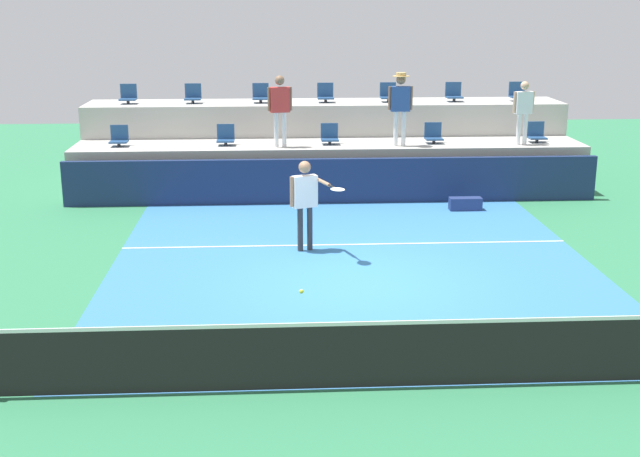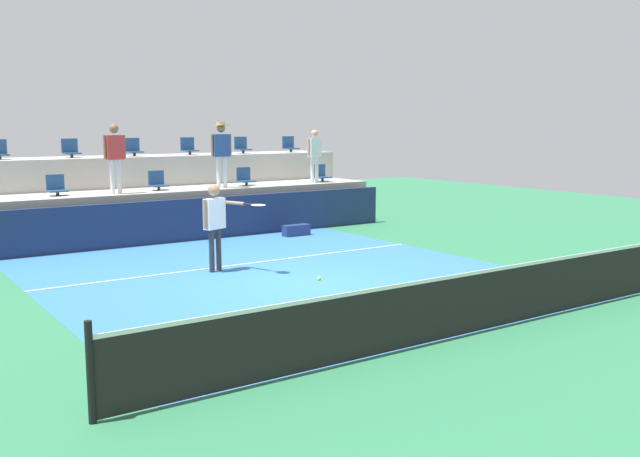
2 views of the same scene
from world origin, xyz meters
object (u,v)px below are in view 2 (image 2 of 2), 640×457
at_px(stadium_chair_upper_mid_left, 71,150).
at_px(tennis_player, 216,218).
at_px(stadium_chair_upper_mid_right, 189,147).
at_px(stadium_chair_lower_far_right, 321,174).
at_px(stadium_chair_upper_right, 242,146).
at_px(stadium_chair_upper_far_right, 290,146).
at_px(spectator_in_white, 115,151).
at_px(spectator_with_hat, 221,147).
at_px(stadium_chair_lower_center, 157,182).
at_px(equipment_bag, 296,230).
at_px(stadium_chair_lower_right, 245,178).
at_px(spectator_leaning_on_rail, 314,151).
at_px(tennis_ball, 319,279).
at_px(stadium_chair_upper_center, 133,149).
at_px(stadium_chair_lower_left, 56,187).

distance_m(stadium_chair_upper_mid_left, tennis_player, 7.16).
relative_size(stadium_chair_upper_mid_right, tennis_player, 0.29).
bearing_deg(stadium_chair_lower_far_right, stadium_chair_upper_right, 135.14).
distance_m(stadium_chair_upper_far_right, spectator_in_white, 6.95).
xyz_separation_m(stadium_chair_upper_right, spectator_with_hat, (-1.82, -2.18, 0.07)).
height_order(stadium_chair_upper_far_right, spectator_in_white, spectator_in_white).
bearing_deg(stadium_chair_upper_far_right, stadium_chair_lower_center, -161.37).
relative_size(tennis_player, equipment_bag, 2.37).
bearing_deg(stadium_chair_lower_right, spectator_leaning_on_rail, -9.97).
bearing_deg(equipment_bag, tennis_ball, -120.07).
bearing_deg(stadium_chair_upper_right, stadium_chair_lower_right, -116.08).
xyz_separation_m(spectator_in_white, equipment_bag, (4.34, -1.74, -2.18)).
bearing_deg(stadium_chair_upper_mid_right, stadium_chair_lower_center, -133.94).
bearing_deg(equipment_bag, stadium_chair_lower_center, 145.41).
relative_size(stadium_chair_lower_far_right, stadium_chair_upper_far_right, 1.00).
height_order(spectator_in_white, equipment_bag, spectator_in_white).
xyz_separation_m(stadium_chair_upper_far_right, equipment_bag, (-2.26, -3.92, -2.16)).
height_order(stadium_chair_lower_right, stadium_chair_upper_right, stadium_chair_upper_right).
xyz_separation_m(spectator_leaning_on_rail, equipment_bag, (-1.78, -1.74, -2.05)).
bearing_deg(stadium_chair_lower_far_right, stadium_chair_upper_far_right, 90.80).
height_order(stadium_chair_upper_mid_left, tennis_player, stadium_chair_upper_mid_left).
relative_size(stadium_chair_upper_center, spectator_with_hat, 0.28).
distance_m(stadium_chair_lower_center, stadium_chair_upper_mid_right, 2.64).
height_order(stadium_chair_lower_center, stadium_chair_upper_mid_right, stadium_chair_upper_mid_right).
relative_size(stadium_chair_lower_center, spectator_in_white, 0.29).
xyz_separation_m(stadium_chair_lower_left, stadium_chair_lower_center, (2.64, 0.00, 0.00)).
bearing_deg(stadium_chair_lower_center, stadium_chair_upper_center, 89.90).
bearing_deg(stadium_chair_lower_left, spectator_leaning_on_rail, -2.93).
bearing_deg(tennis_ball, stadium_chair_upper_right, 67.38).
bearing_deg(stadium_chair_lower_right, stadium_chair_upper_mid_left, 157.91).
xyz_separation_m(spectator_in_white, spectator_leaning_on_rail, (6.12, -0.00, -0.13)).
bearing_deg(stadium_chair_lower_far_right, spectator_in_white, -176.68).
xyz_separation_m(tennis_player, spectator_leaning_on_rail, (5.68, 4.81, 1.08)).
relative_size(stadium_chair_lower_left, stadium_chair_lower_right, 1.00).
bearing_deg(stadium_chair_lower_far_right, stadium_chair_upper_mid_right, 153.62).
distance_m(stadium_chair_upper_center, spectator_in_white, 2.52).
distance_m(stadium_chair_lower_center, tennis_player, 5.27).
height_order(stadium_chair_lower_far_right, stadium_chair_upper_mid_left, stadium_chair_upper_mid_left).
relative_size(spectator_with_hat, spectator_leaning_on_rail, 1.14).
bearing_deg(spectator_in_white, spectator_with_hat, 0.00).
bearing_deg(tennis_ball, spectator_leaning_on_rail, 56.34).
relative_size(stadium_chair_upper_center, stadium_chair_upper_far_right, 1.00).
relative_size(stadium_chair_lower_right, stadium_chair_upper_center, 1.00).
relative_size(stadium_chair_upper_mid_left, stadium_chair_upper_far_right, 1.00).
relative_size(stadium_chair_upper_right, equipment_bag, 0.68).
relative_size(stadium_chair_upper_mid_left, spectator_with_hat, 0.28).
relative_size(stadium_chair_lower_left, stadium_chair_upper_far_right, 1.00).
bearing_deg(stadium_chair_upper_far_right, spectator_in_white, -161.69).
bearing_deg(stadium_chair_upper_mid_right, stadium_chair_lower_right, -62.46).
relative_size(stadium_chair_upper_mid_right, spectator_leaning_on_rail, 0.33).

